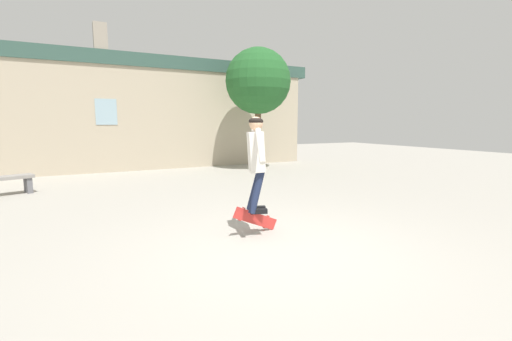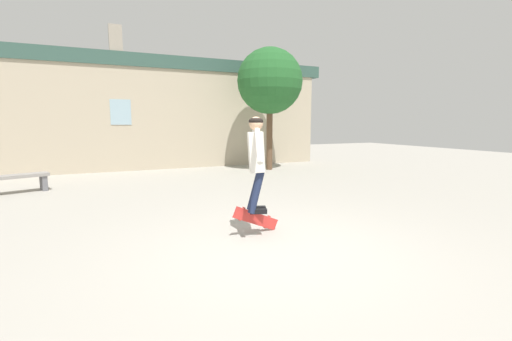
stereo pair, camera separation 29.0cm
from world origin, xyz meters
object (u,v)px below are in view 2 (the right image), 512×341
object	(u,v)px
skater	(256,156)
skateboard_flipping	(256,219)
tree_right	(270,82)
park_bench	(11,180)

from	to	relation	value
skater	skateboard_flipping	world-z (taller)	skater
tree_right	skater	size ratio (longest dim) A/B	3.06
tree_right	skateboard_flipping	world-z (taller)	tree_right
park_bench	skater	bearing A→B (deg)	-71.48
tree_right	skater	distance (m)	8.01
park_bench	tree_right	bearing A→B (deg)	-9.29
skateboard_flipping	park_bench	bearing A→B (deg)	119.89
park_bench	skateboard_flipping	size ratio (longest dim) A/B	1.96
skateboard_flipping	tree_right	bearing A→B (deg)	53.10
park_bench	skateboard_flipping	world-z (taller)	skateboard_flipping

